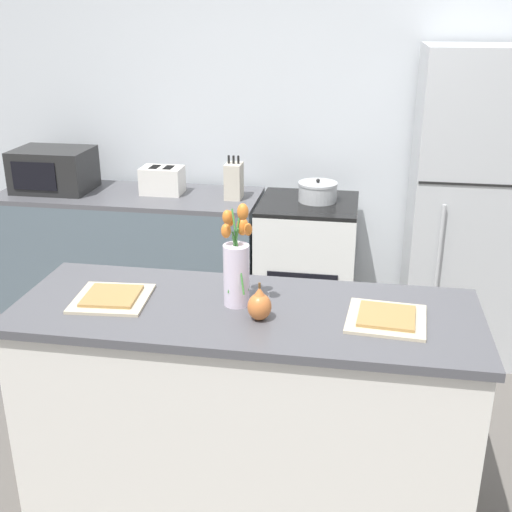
{
  "coord_description": "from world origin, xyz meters",
  "views": [
    {
      "loc": [
        0.41,
        -2.19,
        2.01
      ],
      "look_at": [
        0.0,
        0.25,
        1.05
      ],
      "focal_mm": 45.0,
      "sensor_mm": 36.0,
      "label": 1
    }
  ],
  "objects_px": {
    "flower_vase": "(236,265)",
    "plate_setting_left": "(112,298)",
    "toaster": "(162,180)",
    "refrigerator": "(469,207)",
    "pear_figurine": "(259,305)",
    "knife_block": "(234,181)",
    "cooking_pot": "(318,192)",
    "microwave": "(54,170)",
    "plate_setting_right": "(386,318)",
    "stove_range": "(307,270)"
  },
  "relations": [
    {
      "from": "cooking_pot",
      "to": "plate_setting_right",
      "type": "bearing_deg",
      "value": -76.85
    },
    {
      "from": "flower_vase",
      "to": "microwave",
      "type": "distance_m",
      "value": 2.18
    },
    {
      "from": "flower_vase",
      "to": "toaster",
      "type": "distance_m",
      "value": 1.8
    },
    {
      "from": "plate_setting_left",
      "to": "plate_setting_right",
      "type": "distance_m",
      "value": 1.07
    },
    {
      "from": "plate_setting_right",
      "to": "toaster",
      "type": "height_order",
      "value": "toaster"
    },
    {
      "from": "plate_setting_left",
      "to": "microwave",
      "type": "xyz_separation_m",
      "value": [
        -1.02,
        1.61,
        0.09
      ]
    },
    {
      "from": "plate_setting_left",
      "to": "cooking_pot",
      "type": "xyz_separation_m",
      "value": [
        0.68,
        1.64,
        0.02
      ]
    },
    {
      "from": "toaster",
      "to": "cooking_pot",
      "type": "bearing_deg",
      "value": -0.71
    },
    {
      "from": "toaster",
      "to": "knife_block",
      "type": "bearing_deg",
      "value": -4.28
    },
    {
      "from": "refrigerator",
      "to": "pear_figurine",
      "type": "height_order",
      "value": "refrigerator"
    },
    {
      "from": "plate_setting_left",
      "to": "toaster",
      "type": "height_order",
      "value": "toaster"
    },
    {
      "from": "pear_figurine",
      "to": "plate_setting_right",
      "type": "xyz_separation_m",
      "value": [
        0.46,
        0.07,
        -0.05
      ]
    },
    {
      "from": "refrigerator",
      "to": "microwave",
      "type": "xyz_separation_m",
      "value": [
        -2.61,
        -0.0,
        0.12
      ]
    },
    {
      "from": "stove_range",
      "to": "plate_setting_right",
      "type": "bearing_deg",
      "value": -74.95
    },
    {
      "from": "flower_vase",
      "to": "pear_figurine",
      "type": "height_order",
      "value": "flower_vase"
    },
    {
      "from": "toaster",
      "to": "microwave",
      "type": "relative_size",
      "value": 0.58
    },
    {
      "from": "cooking_pot",
      "to": "flower_vase",
      "type": "bearing_deg",
      "value": -96.79
    },
    {
      "from": "flower_vase",
      "to": "pear_figurine",
      "type": "distance_m",
      "value": 0.19
    },
    {
      "from": "plate_setting_left",
      "to": "stove_range",
      "type": "bearing_deg",
      "value": 68.56
    },
    {
      "from": "refrigerator",
      "to": "toaster",
      "type": "xyz_separation_m",
      "value": [
        -1.89,
        0.04,
        0.07
      ]
    },
    {
      "from": "flower_vase",
      "to": "knife_block",
      "type": "height_order",
      "value": "flower_vase"
    },
    {
      "from": "plate_setting_right",
      "to": "toaster",
      "type": "relative_size",
      "value": 1.1
    },
    {
      "from": "plate_setting_left",
      "to": "plate_setting_right",
      "type": "xyz_separation_m",
      "value": [
        1.07,
        0.0,
        0.0
      ]
    },
    {
      "from": "toaster",
      "to": "pear_figurine",
      "type": "bearing_deg",
      "value": -62.11
    },
    {
      "from": "plate_setting_right",
      "to": "cooking_pot",
      "type": "bearing_deg",
      "value": 103.15
    },
    {
      "from": "pear_figurine",
      "to": "refrigerator",
      "type": "bearing_deg",
      "value": 59.77
    },
    {
      "from": "plate_setting_left",
      "to": "knife_block",
      "type": "distance_m",
      "value": 1.63
    },
    {
      "from": "toaster",
      "to": "refrigerator",
      "type": "bearing_deg",
      "value": -1.12
    },
    {
      "from": "refrigerator",
      "to": "plate_setting_left",
      "type": "height_order",
      "value": "refrigerator"
    },
    {
      "from": "toaster",
      "to": "cooking_pot",
      "type": "distance_m",
      "value": 0.99
    },
    {
      "from": "flower_vase",
      "to": "plate_setting_left",
      "type": "height_order",
      "value": "flower_vase"
    },
    {
      "from": "flower_vase",
      "to": "plate_setting_left",
      "type": "distance_m",
      "value": 0.52
    },
    {
      "from": "cooking_pot",
      "to": "microwave",
      "type": "relative_size",
      "value": 0.5
    },
    {
      "from": "knife_block",
      "to": "refrigerator",
      "type": "bearing_deg",
      "value": -0.06
    },
    {
      "from": "flower_vase",
      "to": "cooking_pot",
      "type": "relative_size",
      "value": 1.78
    },
    {
      "from": "microwave",
      "to": "cooking_pot",
      "type": "bearing_deg",
      "value": 0.87
    },
    {
      "from": "plate_setting_left",
      "to": "microwave",
      "type": "relative_size",
      "value": 0.64
    },
    {
      "from": "flower_vase",
      "to": "plate_setting_right",
      "type": "bearing_deg",
      "value": -4.58
    },
    {
      "from": "microwave",
      "to": "plate_setting_left",
      "type": "bearing_deg",
      "value": -57.64
    },
    {
      "from": "plate_setting_left",
      "to": "plate_setting_right",
      "type": "height_order",
      "value": "same"
    },
    {
      "from": "flower_vase",
      "to": "cooking_pot",
      "type": "height_order",
      "value": "flower_vase"
    },
    {
      "from": "plate_setting_left",
      "to": "cooking_pot",
      "type": "bearing_deg",
      "value": 67.33
    },
    {
      "from": "refrigerator",
      "to": "toaster",
      "type": "bearing_deg",
      "value": 178.88
    },
    {
      "from": "cooking_pot",
      "to": "microwave",
      "type": "distance_m",
      "value": 1.71
    },
    {
      "from": "pear_figurine",
      "to": "stove_range",
      "type": "bearing_deg",
      "value": 88.95
    },
    {
      "from": "plate_setting_left",
      "to": "plate_setting_right",
      "type": "relative_size",
      "value": 1.0
    },
    {
      "from": "knife_block",
      "to": "pear_figurine",
      "type": "bearing_deg",
      "value": -75.44
    },
    {
      "from": "microwave",
      "to": "knife_block",
      "type": "bearing_deg",
      "value": 0.14
    },
    {
      "from": "plate_setting_left",
      "to": "plate_setting_right",
      "type": "bearing_deg",
      "value": 0.0
    },
    {
      "from": "refrigerator",
      "to": "toaster",
      "type": "height_order",
      "value": "refrigerator"
    }
  ]
}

